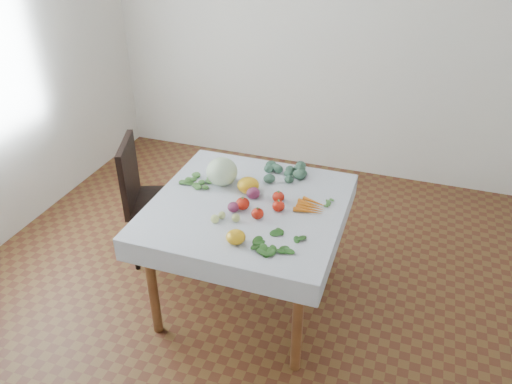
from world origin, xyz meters
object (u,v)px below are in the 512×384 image
Objects in this scene: cabbage at (222,172)px; heirloom_back at (248,185)px; carrot_bunch at (312,207)px; table at (248,218)px; chair at (147,193)px.

cabbage reaches higher than heirloom_back.
heirloom_back is at bearing 172.19° from carrot_bunch.
carrot_bunch reaches higher than table.
cabbage reaches higher than carrot_bunch.
carrot_bunch is at bearing -9.05° from cabbage.
table is 0.40m from carrot_bunch.
table is 0.34m from cabbage.
table is 0.88m from chair.
cabbage is (-0.23, 0.17, 0.19)m from table.
heirloom_back is (-0.04, 0.13, 0.15)m from table.
table is 5.73× the size of carrot_bunch.
carrot_bunch is at bearing 10.94° from table.
heirloom_back is at bearing -7.32° from chair.
cabbage is at bearing 170.95° from carrot_bunch.
table is 1.09× the size of chair.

